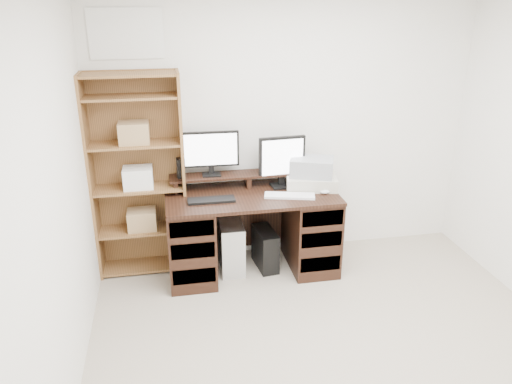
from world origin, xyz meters
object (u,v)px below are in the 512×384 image
object	(u,v)px
tower_silver	(231,244)
tower_black	(265,249)
monitor_small	(282,160)
desk	(252,231)
printer	(311,181)
bookshelf	(138,175)
monitor_wide	(211,151)

from	to	relation	value
tower_silver	tower_black	xyz separation A→B (m)	(0.32, -0.05, -0.05)
monitor_small	tower_silver	world-z (taller)	monitor_small
desk	printer	bearing A→B (deg)	6.70
tower_black	bookshelf	xyz separation A→B (m)	(-1.10, 0.19, 0.73)
tower_black	printer	bearing A→B (deg)	-0.40
monitor_wide	printer	world-z (taller)	monitor_wide
monitor_small	desk	bearing A→B (deg)	-159.85
monitor_small	tower_silver	size ratio (longest dim) A/B	0.98
printer	tower_silver	distance (m)	0.94
monitor_small	bookshelf	size ratio (longest dim) A/B	0.26
monitor_wide	monitor_small	bearing A→B (deg)	-6.38
monitor_wide	tower_black	bearing A→B (deg)	-22.92
monitor_wide	tower_silver	distance (m)	0.88
tower_silver	bookshelf	size ratio (longest dim) A/B	0.26
bookshelf	tower_silver	bearing A→B (deg)	-10.45
desk	tower_black	world-z (taller)	desk
printer	bookshelf	bearing A→B (deg)	-173.46
bookshelf	monitor_small	bearing A→B (deg)	-3.36
monitor_small	tower_black	distance (m)	0.84
tower_black	monitor_small	bearing A→B (deg)	28.32
tower_black	tower_silver	bearing A→B (deg)	164.33
tower_black	bookshelf	distance (m)	1.33
printer	monitor_wide	bearing A→B (deg)	-178.33
desk	printer	distance (m)	0.70
monitor_small	printer	world-z (taller)	monitor_small
desk	monitor_small	distance (m)	0.70
tower_black	bookshelf	world-z (taller)	bookshelf
printer	tower_black	xyz separation A→B (m)	(-0.43, -0.05, -0.62)
desk	tower_black	distance (m)	0.24
monitor_small	bookshelf	world-z (taller)	bookshelf
desk	tower_black	size ratio (longest dim) A/B	3.88
tower_silver	tower_black	size ratio (longest dim) A/B	1.21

